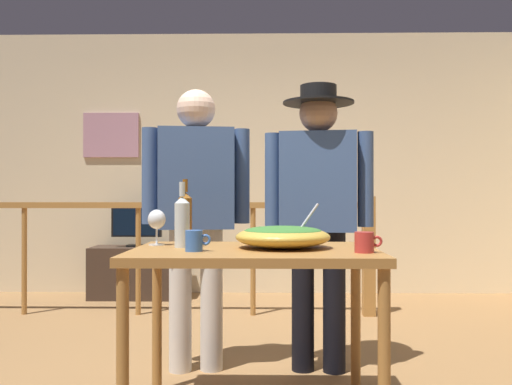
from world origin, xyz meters
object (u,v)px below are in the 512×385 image
(person_standing_left, at_px, (196,203))
(person_standing_right, at_px, (318,200))
(serving_table, at_px, (255,268))
(wine_bottle_amber, at_px, (185,217))
(flat_screen_tv, at_px, (137,223))
(mug_red, at_px, (365,242))
(framed_picture, at_px, (111,135))
(wine_glass, at_px, (157,221))
(tv_console, at_px, (137,272))
(salad_bowl, at_px, (283,236))
(mug_blue, at_px, (195,241))
(stair_railing, at_px, (209,236))
(wine_bottle_clear, at_px, (182,221))

(person_standing_left, bearing_deg, person_standing_right, 171.94)
(serving_table, distance_m, wine_bottle_amber, 0.49)
(person_standing_left, relative_size, person_standing_right, 0.99)
(serving_table, height_order, wine_bottle_amber, wine_bottle_amber)
(flat_screen_tv, relative_size, mug_red, 4.15)
(person_standing_right, bearing_deg, framed_picture, -44.71)
(wine_glass, xyz_separation_m, person_standing_right, (0.83, 0.53, 0.10))
(flat_screen_tv, distance_m, person_standing_left, 2.38)
(framed_picture, distance_m, tv_console, 1.46)
(salad_bowl, bearing_deg, wine_bottle_amber, 156.19)
(salad_bowl, xyz_separation_m, mug_blue, (-0.39, -0.16, -0.01))
(person_standing_left, height_order, person_standing_right, person_standing_right)
(stair_railing, xyz_separation_m, mug_blue, (0.18, -2.28, 0.15))
(serving_table, relative_size, mug_blue, 9.90)
(flat_screen_tv, bearing_deg, mug_red, -61.12)
(tv_console, xyz_separation_m, serving_table, (1.22, -2.93, 0.43))
(wine_glass, relative_size, person_standing_right, 0.10)
(stair_railing, height_order, mug_red, stair_railing)
(salad_bowl, xyz_separation_m, wine_bottle_amber, (-0.48, 0.21, 0.08))
(tv_console, height_order, wine_bottle_amber, wine_bottle_amber)
(wine_bottle_clear, bearing_deg, person_standing_right, 42.58)
(wine_bottle_clear, bearing_deg, mug_red, -15.18)
(framed_picture, distance_m, wine_bottle_amber, 3.30)
(wine_bottle_clear, height_order, person_standing_left, person_standing_left)
(flat_screen_tv, relative_size, wine_bottle_amber, 1.52)
(salad_bowl, bearing_deg, mug_red, -30.60)
(wine_bottle_clear, bearing_deg, mug_blue, -65.52)
(mug_red, bearing_deg, wine_bottle_amber, 153.28)
(mug_blue, height_order, person_standing_right, person_standing_right)
(wine_bottle_clear, distance_m, mug_blue, 0.21)
(tv_console, height_order, wine_bottle_clear, wine_bottle_clear)
(tv_console, distance_m, mug_red, 3.57)
(flat_screen_tv, relative_size, person_standing_right, 0.30)
(wine_bottle_amber, relative_size, person_standing_left, 0.20)
(serving_table, height_order, person_standing_left, person_standing_left)
(person_standing_left, distance_m, person_standing_right, 0.71)
(framed_picture, xyz_separation_m, person_standing_left, (1.21, -2.53, -0.67))
(framed_picture, relative_size, wine_bottle_clear, 1.90)
(wine_bottle_clear, bearing_deg, wine_bottle_amber, 94.23)
(flat_screen_tv, bearing_deg, wine_glass, -74.81)
(wine_glass, distance_m, wine_bottle_clear, 0.18)
(stair_railing, xyz_separation_m, wine_glass, (-0.04, -2.00, 0.22))
(flat_screen_tv, distance_m, serving_table, 3.15)
(tv_console, xyz_separation_m, person_standing_left, (0.87, -2.24, 0.72))
(flat_screen_tv, height_order, person_standing_right, person_standing_right)
(stair_railing, height_order, salad_bowl, stair_railing)
(tv_console, bearing_deg, mug_red, -61.36)
(stair_railing, height_order, mug_blue, stair_railing)
(stair_railing, xyz_separation_m, wine_bottle_clear, (0.10, -2.11, 0.23))
(flat_screen_tv, relative_size, wine_glass, 2.83)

